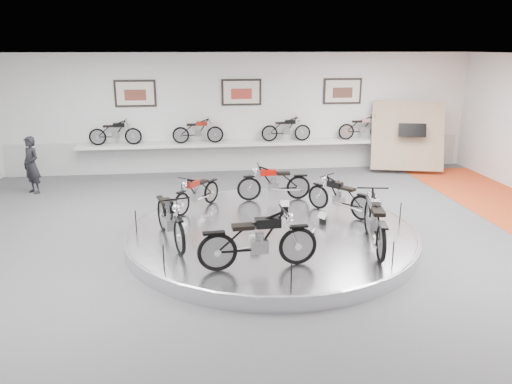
{
  "coord_description": "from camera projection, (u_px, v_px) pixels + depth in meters",
  "views": [
    {
      "loc": [
        -1.63,
        -9.99,
        4.2
      ],
      "look_at": [
        -0.3,
        0.6,
        1.07
      ],
      "focal_mm": 35.0,
      "sensor_mm": 36.0,
      "label": 1
    }
  ],
  "objects": [
    {
      "name": "shelf_bike_a",
      "position": [
        115.0,
        134.0,
        16.37
      ],
      "size": [
        1.22,
        0.43,
        0.73
      ],
      "primitive_type": null,
      "color": "black",
      "rests_on": "shelf"
    },
    {
      "name": "bike_c",
      "position": [
        197.0,
        192.0,
        12.26
      ],
      "size": [
        1.34,
        1.5,
        0.88
      ],
      "primitive_type": null,
      "rotation": [
        0.0,
        0.0,
        4.05
      ],
      "color": "maroon",
      "rests_on": "display_platform"
    },
    {
      "name": "bike_d",
      "position": [
        170.0,
        217.0,
        10.18
      ],
      "size": [
        1.12,
        1.92,
        1.07
      ],
      "primitive_type": null,
      "rotation": [
        0.0,
        0.0,
        4.99
      ],
      "color": "black",
      "rests_on": "display_platform"
    },
    {
      "name": "bike_a",
      "position": [
        340.0,
        196.0,
        11.88
      ],
      "size": [
        1.41,
        1.57,
        0.92
      ],
      "primitive_type": null,
      "rotation": [
        0.0,
        0.0,
        2.25
      ],
      "color": "black",
      "rests_on": "display_platform"
    },
    {
      "name": "visitor",
      "position": [
        32.0,
        165.0,
        14.6
      ],
      "size": [
        0.73,
        0.71,
        1.69
      ],
      "primitive_type": "imported",
      "rotation": [
        0.0,
        0.0,
        -0.73
      ],
      "color": "black",
      "rests_on": "floor"
    },
    {
      "name": "wall_back",
      "position": [
        241.0,
        113.0,
        16.99
      ],
      "size": [
        16.0,
        0.0,
        16.0
      ],
      "primitive_type": "plane",
      "rotation": [
        1.57,
        0.0,
        0.0
      ],
      "color": "silver",
      "rests_on": "floor"
    },
    {
      "name": "display_panel",
      "position": [
        407.0,
        136.0,
        17.01
      ],
      "size": [
        2.56,
        1.52,
        2.3
      ],
      "primitive_type": "cube",
      "rotation": [
        -0.35,
        0.0,
        -0.26
      ],
      "color": "tan",
      "rests_on": "floor"
    },
    {
      "name": "shelf_bike_c",
      "position": [
        286.0,
        131.0,
        17.05
      ],
      "size": [
        1.22,
        0.43,
        0.73
      ],
      "primitive_type": null,
      "color": "black",
      "rests_on": "shelf"
    },
    {
      "name": "bike_b",
      "position": [
        274.0,
        182.0,
        13.0
      ],
      "size": [
        1.65,
        0.61,
        0.96
      ],
      "primitive_type": null,
      "rotation": [
        0.0,
        0.0,
        3.12
      ],
      "color": "#B70C06",
      "rests_on": "display_platform"
    },
    {
      "name": "shelf_bike_b",
      "position": [
        198.0,
        132.0,
        16.69
      ],
      "size": [
        1.22,
        0.43,
        0.73
      ],
      "primitive_type": null,
      "color": "maroon",
      "rests_on": "shelf"
    },
    {
      "name": "shelf",
      "position": [
        243.0,
        144.0,
        16.99
      ],
      "size": [
        11.0,
        0.55,
        0.1
      ],
      "primitive_type": "cube",
      "color": "silver",
      "rests_on": "wall_back"
    },
    {
      "name": "poster_center",
      "position": [
        241.0,
        92.0,
        16.76
      ],
      "size": [
        1.35,
        0.06,
        0.88
      ],
      "primitive_type": "cube",
      "color": "beige",
      "rests_on": "wall_back"
    },
    {
      "name": "ceiling",
      "position": [
        275.0,
        56.0,
        9.76
      ],
      "size": [
        16.0,
        16.0,
        0.0
      ],
      "primitive_type": "plane",
      "rotation": [
        3.14,
        0.0,
        0.0
      ],
      "color": "white",
      "rests_on": "wall_back"
    },
    {
      "name": "floor",
      "position": [
        273.0,
        246.0,
        10.89
      ],
      "size": [
        16.0,
        16.0,
        0.0
      ],
      "primitive_type": "plane",
      "color": "#4E4E51",
      "rests_on": "ground"
    },
    {
      "name": "bike_f",
      "position": [
        375.0,
        220.0,
        9.94
      ],
      "size": [
        1.01,
        1.99,
        1.12
      ],
      "primitive_type": null,
      "rotation": [
        0.0,
        0.0,
        7.67
      ],
      "color": "silver",
      "rests_on": "display_platform"
    },
    {
      "name": "shelf_bike_d",
      "position": [
        362.0,
        129.0,
        17.37
      ],
      "size": [
        1.22,
        0.43,
        0.73
      ],
      "primitive_type": null,
      "color": "silver",
      "rests_on": "shelf"
    },
    {
      "name": "bike_e",
      "position": [
        258.0,
        240.0,
        8.97
      ],
      "size": [
        1.92,
        0.8,
        1.1
      ],
      "primitive_type": null,
      "rotation": [
        0.0,
        0.0,
        6.36
      ],
      "color": "black",
      "rests_on": "display_platform"
    },
    {
      "name": "dado_band",
      "position": [
        242.0,
        155.0,
        17.38
      ],
      "size": [
        15.68,
        0.04,
        1.1
      ],
      "primitive_type": "cube",
      "color": "#BCBCBA",
      "rests_on": "floor"
    },
    {
      "name": "wall_front",
      "position": [
        425.0,
        357.0,
        3.66
      ],
      "size": [
        16.0,
        0.0,
        16.0
      ],
      "primitive_type": "plane",
      "rotation": [
        -1.57,
        0.0,
        0.0
      ],
      "color": "silver",
      "rests_on": "floor"
    },
    {
      "name": "platform_rim",
      "position": [
        271.0,
        229.0,
        11.1
      ],
      "size": [
        6.4,
        6.4,
        0.1
      ],
      "primitive_type": "torus",
      "color": "#B2B2BA",
      "rests_on": "display_platform"
    },
    {
      "name": "display_platform",
      "position": [
        271.0,
        235.0,
        11.13
      ],
      "size": [
        6.4,
        6.4,
        0.3
      ],
      "primitive_type": "cylinder",
      "color": "silver",
      "rests_on": "floor"
    },
    {
      "name": "poster_right",
      "position": [
        342.0,
        91.0,
        17.17
      ],
      "size": [
        1.35,
        0.06,
        0.88
      ],
      "primitive_type": "cube",
      "color": "beige",
      "rests_on": "wall_back"
    },
    {
      "name": "poster_left",
      "position": [
        135.0,
        93.0,
        16.34
      ],
      "size": [
        1.35,
        0.06,
        0.88
      ],
      "primitive_type": "cube",
      "color": "beige",
      "rests_on": "wall_back"
    }
  ]
}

